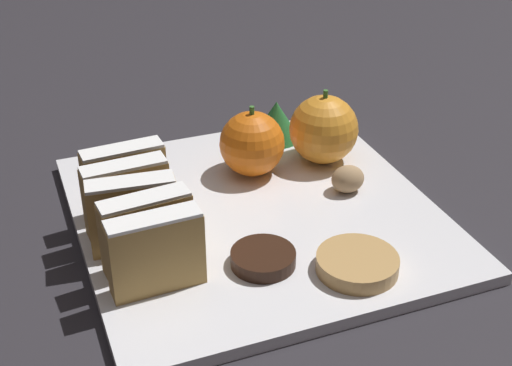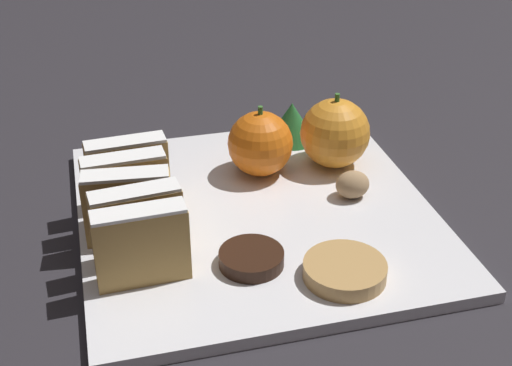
% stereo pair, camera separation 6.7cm
% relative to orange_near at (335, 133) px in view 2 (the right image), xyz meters
% --- Properties ---
extents(ground_plane, '(6.00, 6.00, 0.00)m').
position_rel_orange_near_xyz_m(ground_plane, '(-0.10, -0.07, -0.05)').
color(ground_plane, '#28262B').
extents(serving_platter, '(0.33, 0.34, 0.01)m').
position_rel_orange_near_xyz_m(serving_platter, '(-0.10, -0.07, -0.04)').
color(serving_platter, white).
rests_on(serving_platter, ground_plane).
extents(stollen_slice_front, '(0.08, 0.03, 0.07)m').
position_rel_orange_near_xyz_m(stollen_slice_front, '(-0.22, -0.15, -0.00)').
color(stollen_slice_front, tan).
rests_on(stollen_slice_front, serving_platter).
extents(stollen_slice_second, '(0.08, 0.03, 0.07)m').
position_rel_orange_near_xyz_m(stollen_slice_second, '(-0.22, -0.12, -0.00)').
color(stollen_slice_second, tan).
rests_on(stollen_slice_second, serving_platter).
extents(stollen_slice_third, '(0.08, 0.03, 0.07)m').
position_rel_orange_near_xyz_m(stollen_slice_third, '(-0.22, -0.09, -0.00)').
color(stollen_slice_third, tan).
rests_on(stollen_slice_third, serving_platter).
extents(stollen_slice_fourth, '(0.08, 0.03, 0.07)m').
position_rel_orange_near_xyz_m(stollen_slice_fourth, '(-0.22, -0.06, -0.00)').
color(stollen_slice_fourth, tan).
rests_on(stollen_slice_fourth, serving_platter).
extents(stollen_slice_fifth, '(0.08, 0.03, 0.07)m').
position_rel_orange_near_xyz_m(stollen_slice_fifth, '(-0.22, -0.02, -0.00)').
color(stollen_slice_fifth, tan).
rests_on(stollen_slice_fifth, serving_platter).
extents(orange_near, '(0.07, 0.07, 0.08)m').
position_rel_orange_near_xyz_m(orange_near, '(0.00, 0.00, 0.00)').
color(orange_near, orange).
rests_on(orange_near, serving_platter).
extents(orange_far, '(0.07, 0.07, 0.08)m').
position_rel_orange_near_xyz_m(orange_far, '(-0.08, 0.00, -0.00)').
color(orange_far, orange).
rests_on(orange_far, serving_platter).
extents(walnut, '(0.03, 0.03, 0.03)m').
position_rel_orange_near_xyz_m(walnut, '(-0.00, -0.07, -0.02)').
color(walnut, tan).
rests_on(walnut, serving_platter).
extents(chocolate_cookie, '(0.06, 0.06, 0.01)m').
position_rel_orange_near_xyz_m(chocolate_cookie, '(-0.13, -0.15, -0.03)').
color(chocolate_cookie, black).
rests_on(chocolate_cookie, serving_platter).
extents(gingerbread_cookie, '(0.07, 0.07, 0.01)m').
position_rel_orange_near_xyz_m(gingerbread_cookie, '(-0.06, -0.19, -0.03)').
color(gingerbread_cookie, tan).
rests_on(gingerbread_cookie, serving_platter).
extents(evergreen_sprig, '(0.06, 0.06, 0.05)m').
position_rel_orange_near_xyz_m(evergreen_sprig, '(-0.03, 0.07, -0.01)').
color(evergreen_sprig, '#23662D').
rests_on(evergreen_sprig, serving_platter).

